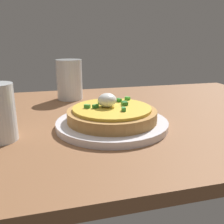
{
  "coord_description": "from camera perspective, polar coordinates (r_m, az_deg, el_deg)",
  "views": [
    {
      "loc": [
        -18.58,
        -61.73,
        22.0
      ],
      "look_at": [
        -4.88,
        -9.27,
        5.91
      ],
      "focal_mm": 40.15,
      "sensor_mm": 36.0,
      "label": 1
    }
  ],
  "objects": [
    {
      "name": "plate",
      "position": [
        0.57,
        0.0,
        -2.65
      ],
      "size": [
        25.43,
        25.43,
        1.53
      ],
      "primitive_type": "cylinder",
      "color": "white",
      "rests_on": "dining_table"
    },
    {
      "name": "pizza",
      "position": [
        0.57,
        -0.05,
        -0.32
      ],
      "size": [
        20.3,
        20.3,
        6.28
      ],
      "color": "#BA8749",
      "rests_on": "plate"
    },
    {
      "name": "dining_table",
      "position": [
        0.68,
        2.01,
        -1.37
      ],
      "size": [
        112.54,
        71.62,
        2.37
      ],
      "primitive_type": "cube",
      "color": "brown",
      "rests_on": "ground"
    },
    {
      "name": "cup_near",
      "position": [
        0.84,
        -9.63,
        6.8
      ],
      "size": [
        8.32,
        8.32,
        12.95
      ],
      "color": "silver",
      "rests_on": "dining_table"
    }
  ]
}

